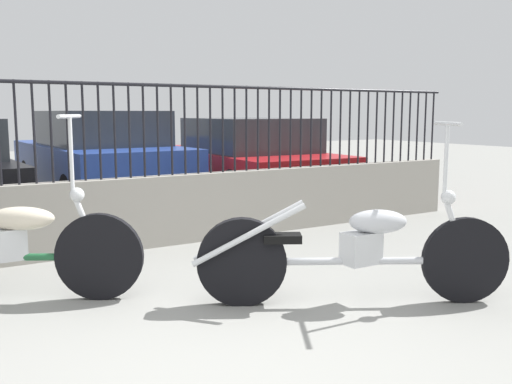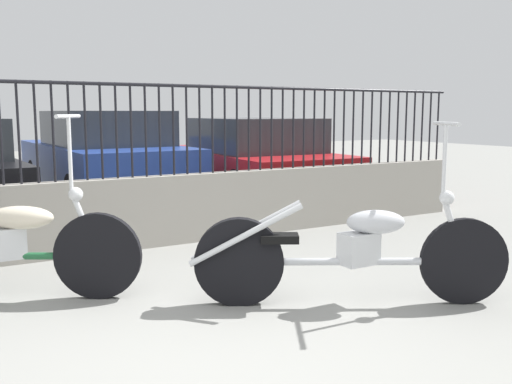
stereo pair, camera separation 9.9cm
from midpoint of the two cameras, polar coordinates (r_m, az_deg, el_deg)
The scene contains 6 objects.
ground_plane at distance 3.27m, azimuth -4.11°, elevation -17.95°, with size 40.00×40.00×0.00m, color gray.
low_wall at distance 5.96m, azimuth -17.34°, elevation -2.56°, with size 10.38×0.18×0.76m.
fence_railing at distance 5.86m, azimuth -17.74°, elevation 6.98°, with size 10.38×0.04×0.97m.
motorcycle_silver at distance 4.30m, azimuth 8.70°, elevation -5.85°, with size 2.13×1.28×1.37m.
car_blue at distance 9.17m, azimuth -14.63°, elevation 3.30°, with size 1.82×4.11×1.45m.
car_red at distance 9.49m, azimuth -0.25°, elevation 3.38°, with size 1.97×4.25×1.33m.
Camera 2 is at (-1.25, -2.67, 1.43)m, focal length 40.00 mm.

